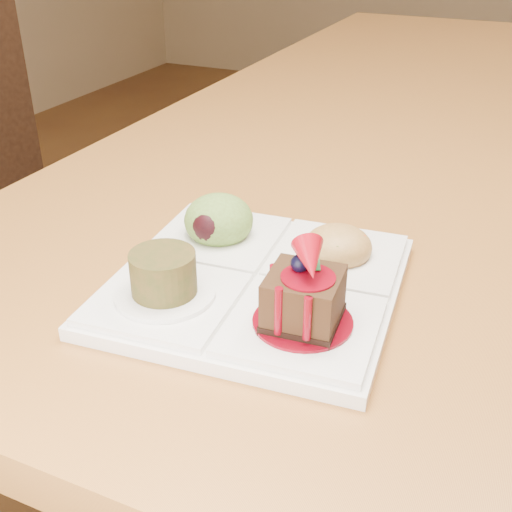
% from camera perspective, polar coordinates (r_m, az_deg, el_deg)
% --- Properties ---
extents(ground, '(6.00, 6.00, 0.00)m').
position_cam_1_polar(ground, '(1.52, 15.58, -15.95)').
color(ground, brown).
extents(dining_table, '(1.00, 1.80, 0.75)m').
position_cam_1_polar(dining_table, '(1.16, 20.07, 8.89)').
color(dining_table, '#A27129').
rests_on(dining_table, ground).
extents(sampler_plate, '(0.26, 0.26, 0.09)m').
position_cam_1_polar(sampler_plate, '(0.56, -0.05, -1.24)').
color(sampler_plate, white).
rests_on(sampler_plate, dining_table).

